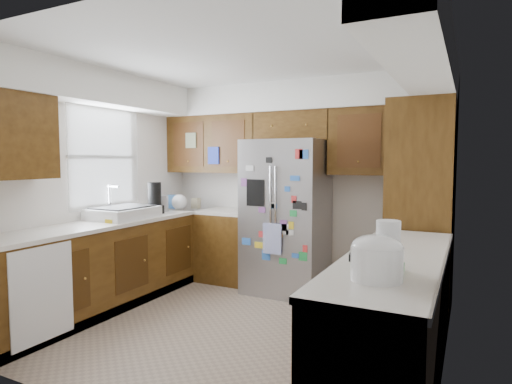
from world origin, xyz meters
TOP-DOWN VIEW (x-y plane):
  - floor at (0.00, 0.00)m, footprint 3.60×3.60m
  - room_shell at (-0.11, 0.36)m, footprint 3.64×3.24m
  - left_counter_run at (-1.36, 0.03)m, footprint 1.36×3.20m
  - right_counter_run at (1.50, -0.47)m, footprint 0.63×2.25m
  - pantry at (1.50, 1.15)m, footprint 0.60×0.90m
  - fridge at (-0.00, 1.20)m, footprint 0.90×0.79m
  - bridge_cabinet at (0.00, 1.43)m, footprint 0.96×0.34m
  - fridge_top_items at (-0.04, 1.42)m, footprint 0.65×0.31m
  - sink_assembly at (-1.50, 0.10)m, footprint 0.52×0.70m
  - left_counter_clutter at (-1.47, 0.84)m, footprint 0.40×0.87m
  - rice_cooker at (1.50, -1.12)m, footprint 0.29×0.28m
  - paper_towel at (1.53, -0.96)m, footprint 0.14×0.14m

SIDE VIEW (x-z plane):
  - floor at x=0.00m, z-range 0.00..0.00m
  - right_counter_run at x=1.50m, z-range -0.04..0.88m
  - left_counter_run at x=-1.36m, z-range -0.03..0.89m
  - fridge at x=0.00m, z-range 0.00..1.80m
  - sink_assembly at x=-1.50m, z-range 0.80..1.17m
  - rice_cooker at x=1.50m, z-range 0.92..1.17m
  - left_counter_clutter at x=-1.47m, z-range 0.86..1.24m
  - paper_towel at x=1.53m, z-range 0.92..1.22m
  - pantry at x=1.50m, z-range 0.00..2.15m
  - room_shell at x=-0.11m, z-range 0.56..3.08m
  - bridge_cabinet at x=0.00m, z-range 1.80..2.15m
  - fridge_top_items at x=-0.04m, z-range 2.14..2.41m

